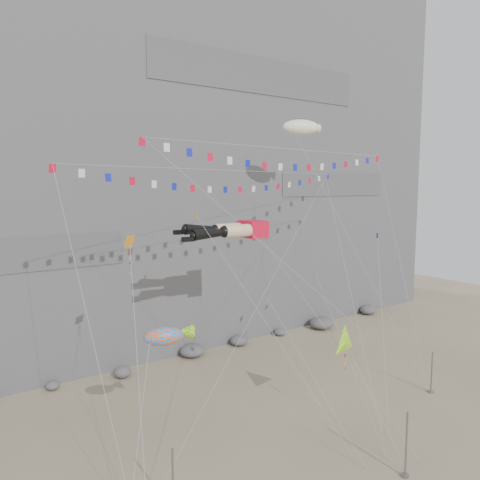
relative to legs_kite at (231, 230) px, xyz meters
The scene contains 17 objects.
ground 15.98m from the legs_kite, 76.73° to the right, with size 120.00×120.00×0.00m, color gray.
cliff 27.12m from the legs_kite, 86.08° to the left, with size 80.00×28.00×50.00m, color slate.
talus_boulders 16.83m from the legs_kite, 80.18° to the left, with size 60.00×3.00×1.20m, color #5D5D62, non-canonical shape.
anchor_pole_center 19.87m from the legs_kite, 81.58° to the right, with size 0.12×0.12×4.20m, color slate.
anchor_pole_right 21.26m from the legs_kite, 33.98° to the right, with size 0.12×0.12×3.65m, color slate.
legs_kite is the anchor object (origin of this frame).
flag_banner_upper 5.73m from the legs_kite, 52.61° to the left, with size 32.17×17.11×27.35m.
flag_banner_lower 8.06m from the legs_kite, 35.96° to the right, with size 26.72×8.39×24.30m.
harlequin_kite 10.59m from the legs_kite, 162.21° to the right, with size 3.79×9.48×16.82m.
fish_windsock 12.90m from the legs_kite, 144.40° to the right, with size 6.11×5.03×10.43m.
delta_kite 12.68m from the legs_kite, 70.08° to the right, with size 2.65×6.32×8.98m.
blimp_windsock 14.74m from the legs_kite, 17.89° to the left, with size 6.31×14.16×26.97m.
small_kite_a 3.52m from the legs_kite, behind, with size 5.03×13.34×20.54m.
small_kite_b 9.32m from the legs_kite, 11.11° to the right, with size 5.97×13.09×16.84m.
small_kite_c 6.79m from the legs_kite, 79.70° to the right, with size 1.00×10.45×13.37m.
small_kite_d 12.09m from the legs_kite, ahead, with size 8.24×13.99×23.63m.
small_kite_e 12.91m from the legs_kite, 26.24° to the right, with size 7.00×7.26×16.32m.
Camera 1 is at (-23.24, -24.50, 17.83)m, focal length 35.00 mm.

